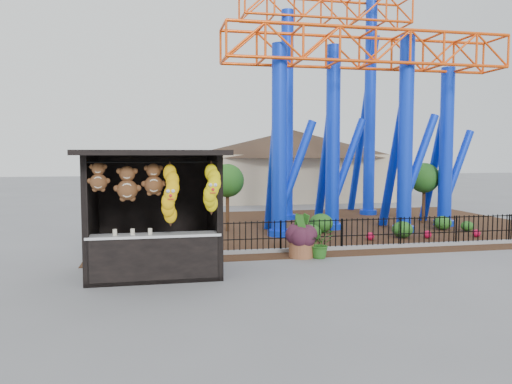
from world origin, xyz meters
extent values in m
plane|color=slate|center=(0.00, 0.00, 0.00)|extent=(120.00, 120.00, 0.00)
cube|color=#331E11|center=(4.00, 8.00, 0.01)|extent=(18.00, 12.00, 0.02)
cube|color=gray|center=(4.00, 3.00, 0.06)|extent=(18.00, 0.18, 0.12)
cube|color=black|center=(-3.00, 1.20, 0.05)|extent=(3.20, 2.60, 0.10)
cube|color=black|center=(-3.00, 2.44, 1.50)|extent=(3.20, 0.12, 3.00)
cube|color=black|center=(-4.54, 1.20, 1.50)|extent=(0.12, 2.60, 3.00)
cube|color=black|center=(-1.46, 1.20, 1.50)|extent=(0.12, 2.60, 3.00)
cube|color=black|center=(-3.00, 0.95, 3.06)|extent=(3.50, 3.40, 0.12)
cube|color=black|center=(-4.53, -0.03, 1.50)|extent=(0.14, 0.14, 3.00)
cube|color=black|center=(-1.47, -0.03, 1.50)|extent=(0.14, 0.14, 3.00)
cube|color=black|center=(-3.00, 0.15, 0.55)|extent=(3.00, 0.50, 1.10)
cube|color=silver|center=(-3.00, 0.15, 1.12)|extent=(3.10, 0.55, 0.06)
cylinder|color=black|center=(-3.00, -0.25, 2.85)|extent=(2.90, 0.04, 0.04)
cylinder|color=#0D34E7|center=(1.50, 6.00, 3.50)|extent=(0.56, 0.56, 7.00)
cylinder|color=#0D34E7|center=(1.50, 6.00, 0.12)|extent=(0.84, 0.84, 0.24)
cylinder|color=#0D34E7|center=(4.00, 7.20, 3.65)|extent=(0.56, 0.56, 7.30)
cylinder|color=#0D34E7|center=(4.00, 7.20, 0.12)|extent=(0.84, 0.84, 0.24)
cylinder|color=#0D34E7|center=(6.50, 6.00, 3.75)|extent=(0.56, 0.56, 7.50)
cylinder|color=#0D34E7|center=(6.50, 6.00, 0.12)|extent=(0.84, 0.84, 0.24)
cylinder|color=#0D34E7|center=(9.00, 7.20, 3.30)|extent=(0.56, 0.56, 6.60)
cylinder|color=#0D34E7|center=(9.00, 7.20, 0.12)|extent=(0.84, 0.84, 0.24)
cylinder|color=#0D34E7|center=(3.00, 10.50, 4.75)|extent=(0.56, 0.56, 9.50)
cylinder|color=#0D34E7|center=(3.00, 10.50, 0.12)|extent=(0.84, 0.84, 0.24)
cylinder|color=#0D34E7|center=(7.50, 11.50, 5.25)|extent=(0.56, 0.56, 10.50)
cylinder|color=#0D34E7|center=(7.50, 11.50, 0.12)|extent=(0.84, 0.84, 0.24)
cylinder|color=#0D34E7|center=(1.50, 6.90, 2.62)|extent=(0.36, 2.21, 5.85)
cylinder|color=#0D34E7|center=(2.20, 6.30, 2.45)|extent=(1.62, 0.32, 3.73)
cylinder|color=#0D34E7|center=(4.00, 8.10, 2.74)|extent=(0.36, 2.29, 6.10)
cylinder|color=#0D34E7|center=(4.70, 7.50, 2.55)|extent=(1.67, 0.32, 3.88)
cylinder|color=#0D34E7|center=(6.50, 6.90, 2.81)|extent=(0.36, 2.34, 6.26)
cylinder|color=#0D34E7|center=(7.20, 6.30, 2.62)|extent=(1.71, 0.32, 3.99)
cylinder|color=#0D34E7|center=(9.00, 8.10, 2.47)|extent=(0.36, 2.10, 5.53)
cylinder|color=#0D34E7|center=(9.70, 7.50, 2.31)|extent=(1.54, 0.32, 3.52)
cylinder|color=brown|center=(1.22, 2.19, 0.27)|extent=(0.91, 0.91, 0.55)
ellipsoid|color=#351523|center=(1.22, 2.19, 0.87)|extent=(0.70, 0.70, 0.64)
imported|color=#185017|center=(1.73, 1.98, 0.43)|extent=(0.79, 0.68, 0.86)
ellipsoid|color=#215418|center=(2.33, 4.74, 0.30)|extent=(0.72, 0.72, 0.58)
ellipsoid|color=#215418|center=(5.77, 4.69, 0.31)|extent=(0.74, 0.74, 0.59)
ellipsoid|color=#215418|center=(8.26, 6.13, 0.29)|extent=(0.69, 0.69, 0.55)
ellipsoid|color=#215418|center=(3.27, 6.40, 0.38)|extent=(0.91, 0.91, 0.73)
ellipsoid|color=#215418|center=(9.02, 5.62, 0.21)|extent=(0.49, 0.49, 0.39)
sphere|color=red|center=(1.69, 3.95, 0.16)|extent=(0.28, 0.28, 0.28)
sphere|color=red|center=(4.40, 4.42, 0.16)|extent=(0.28, 0.28, 0.28)
sphere|color=red|center=(6.58, 4.38, 0.16)|extent=(0.28, 0.28, 0.28)
sphere|color=red|center=(8.46, 4.26, 0.16)|extent=(0.28, 0.28, 0.28)
cube|color=#BFAD8C|center=(6.00, 20.00, 1.50)|extent=(12.00, 6.00, 3.00)
cone|color=#332319|center=(6.00, 20.00, 3.90)|extent=(15.00, 15.00, 1.80)
camera|label=1|loc=(-2.98, -11.71, 3.03)|focal=35.00mm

